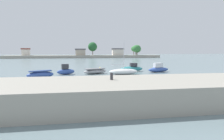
{
  "coord_description": "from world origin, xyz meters",
  "views": [
    {
      "loc": [
        -0.18,
        -22.51,
        4.41
      ],
      "look_at": [
        4.99,
        11.63,
        0.68
      ],
      "focal_mm": 28.93,
      "sensor_mm": 36.0,
      "label": 1
    }
  ],
  "objects_px": {
    "moored_boat_0": "(40,74)",
    "mooring_buoy_1": "(196,79)",
    "mooring_buoy_0": "(100,68)",
    "moored_boat_5": "(158,69)",
    "moored_boat_4": "(132,68)",
    "mooring_bollard": "(112,76)",
    "moored_boat_2": "(95,71)",
    "moored_boat_3": "(124,71)",
    "moored_boat_1": "(66,71)"
  },
  "relations": [
    {
      "from": "moored_boat_3",
      "to": "moored_boat_5",
      "type": "bearing_deg",
      "value": 18.21
    },
    {
      "from": "moored_boat_1",
      "to": "mooring_bollard",
      "type": "bearing_deg",
      "value": -91.06
    },
    {
      "from": "moored_boat_0",
      "to": "mooring_buoy_0",
      "type": "height_order",
      "value": "moored_boat_0"
    },
    {
      "from": "moored_boat_0",
      "to": "mooring_bollard",
      "type": "bearing_deg",
      "value": -82.25
    },
    {
      "from": "moored_boat_0",
      "to": "moored_boat_5",
      "type": "bearing_deg",
      "value": -10.99
    },
    {
      "from": "moored_boat_1",
      "to": "moored_boat_5",
      "type": "height_order",
      "value": "moored_boat_1"
    },
    {
      "from": "moored_boat_0",
      "to": "moored_boat_3",
      "type": "height_order",
      "value": "moored_boat_3"
    },
    {
      "from": "moored_boat_2",
      "to": "moored_boat_3",
      "type": "distance_m",
      "value": 5.5
    },
    {
      "from": "moored_boat_0",
      "to": "mooring_buoy_1",
      "type": "height_order",
      "value": "moored_boat_0"
    },
    {
      "from": "mooring_bollard",
      "to": "mooring_buoy_1",
      "type": "bearing_deg",
      "value": 33.63
    },
    {
      "from": "moored_boat_1",
      "to": "mooring_buoy_0",
      "type": "distance_m",
      "value": 11.89
    },
    {
      "from": "moored_boat_1",
      "to": "moored_boat_4",
      "type": "distance_m",
      "value": 13.83
    },
    {
      "from": "moored_boat_4",
      "to": "moored_boat_1",
      "type": "bearing_deg",
      "value": -167.52
    },
    {
      "from": "mooring_buoy_1",
      "to": "moored_boat_1",
      "type": "bearing_deg",
      "value": 154.63
    },
    {
      "from": "mooring_bollard",
      "to": "moored_boat_2",
      "type": "bearing_deg",
      "value": 91.0
    },
    {
      "from": "mooring_bollard",
      "to": "mooring_buoy_1",
      "type": "height_order",
      "value": "mooring_bollard"
    },
    {
      "from": "moored_boat_3",
      "to": "moored_boat_0",
      "type": "bearing_deg",
      "value": -170.47
    },
    {
      "from": "moored_boat_0",
      "to": "moored_boat_1",
      "type": "distance_m",
      "value": 5.39
    },
    {
      "from": "moored_boat_4",
      "to": "mooring_buoy_0",
      "type": "bearing_deg",
      "value": 134.14
    },
    {
      "from": "moored_boat_3",
      "to": "moored_boat_5",
      "type": "relative_size",
      "value": 1.21
    },
    {
      "from": "moored_boat_4",
      "to": "mooring_buoy_1",
      "type": "xyz_separation_m",
      "value": [
        6.59,
        -12.72,
        -0.41
      ]
    },
    {
      "from": "moored_boat_3",
      "to": "mooring_buoy_0",
      "type": "distance_m",
      "value": 11.58
    },
    {
      "from": "moored_boat_0",
      "to": "moored_boat_4",
      "type": "distance_m",
      "value": 18.49
    },
    {
      "from": "mooring_bollard",
      "to": "mooring_buoy_1",
      "type": "relative_size",
      "value": 1.44
    },
    {
      "from": "moored_boat_2",
      "to": "moored_boat_5",
      "type": "relative_size",
      "value": 0.98
    },
    {
      "from": "moored_boat_1",
      "to": "mooring_buoy_0",
      "type": "xyz_separation_m",
      "value": [
        7.16,
        9.48,
        -0.49
      ]
    },
    {
      "from": "moored_boat_0",
      "to": "mooring_buoy_0",
      "type": "xyz_separation_m",
      "value": [
        10.7,
        13.54,
        -0.41
      ]
    },
    {
      "from": "mooring_buoy_0",
      "to": "mooring_buoy_1",
      "type": "bearing_deg",
      "value": -55.84
    },
    {
      "from": "moored_boat_2",
      "to": "mooring_buoy_0",
      "type": "height_order",
      "value": "moored_boat_2"
    },
    {
      "from": "moored_boat_5",
      "to": "mooring_buoy_0",
      "type": "relative_size",
      "value": 13.2
    },
    {
      "from": "moored_boat_4",
      "to": "moored_boat_5",
      "type": "distance_m",
      "value": 5.52
    },
    {
      "from": "mooring_bollard",
      "to": "moored_boat_3",
      "type": "distance_m",
      "value": 18.16
    },
    {
      "from": "mooring_bollard",
      "to": "mooring_buoy_0",
      "type": "bearing_deg",
      "value": 87.2
    },
    {
      "from": "moored_boat_0",
      "to": "moored_boat_2",
      "type": "height_order",
      "value": "moored_boat_0"
    },
    {
      "from": "moored_boat_4",
      "to": "mooring_buoy_0",
      "type": "height_order",
      "value": "moored_boat_4"
    },
    {
      "from": "moored_boat_0",
      "to": "moored_boat_3",
      "type": "xyz_separation_m",
      "value": [
        14.14,
        2.49,
        -0.05
      ]
    },
    {
      "from": "moored_boat_3",
      "to": "mooring_buoy_1",
      "type": "distance_m",
      "value": 12.33
    },
    {
      "from": "mooring_bollard",
      "to": "moored_boat_0",
      "type": "relative_size",
      "value": 0.14
    },
    {
      "from": "moored_boat_1",
      "to": "moored_boat_3",
      "type": "height_order",
      "value": "moored_boat_3"
    },
    {
      "from": "moored_boat_4",
      "to": "mooring_buoy_0",
      "type": "distance_m",
      "value": 8.88
    },
    {
      "from": "moored_boat_0",
      "to": "moored_boat_5",
      "type": "distance_m",
      "value": 22.69
    },
    {
      "from": "moored_boat_4",
      "to": "moored_boat_3",
      "type": "bearing_deg",
      "value": -121.69
    },
    {
      "from": "mooring_bollard",
      "to": "moored_boat_0",
      "type": "height_order",
      "value": "mooring_bollard"
    },
    {
      "from": "moored_boat_4",
      "to": "moored_boat_5",
      "type": "height_order",
      "value": "moored_boat_5"
    },
    {
      "from": "moored_boat_3",
      "to": "moored_boat_4",
      "type": "height_order",
      "value": "moored_boat_3"
    },
    {
      "from": "moored_boat_3",
      "to": "mooring_buoy_1",
      "type": "bearing_deg",
      "value": -40.52
    },
    {
      "from": "moored_boat_1",
      "to": "mooring_buoy_1",
      "type": "height_order",
      "value": "moored_boat_1"
    },
    {
      "from": "mooring_bollard",
      "to": "moored_boat_2",
      "type": "relative_size",
      "value": 0.12
    },
    {
      "from": "moored_boat_1",
      "to": "moored_boat_2",
      "type": "bearing_deg",
      "value": -14.93
    },
    {
      "from": "moored_boat_2",
      "to": "moored_boat_4",
      "type": "bearing_deg",
      "value": -1.54
    }
  ]
}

